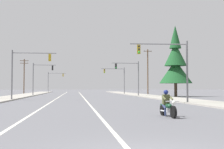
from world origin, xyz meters
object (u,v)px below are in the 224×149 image
Objects in this scene: motorcycle_with_rider at (167,106)px; traffic_signal_far_right at (117,76)px; traffic_signal_near_right at (170,61)px; conifer_tree_right_verge_far at (175,64)px; traffic_signal_mid_right at (131,73)px; traffic_signal_near_left at (25,67)px; traffic_signal_far_left at (53,79)px; utility_pole_left_far at (24,75)px; utility_pole_right_far at (148,71)px; traffic_signal_mid_left at (40,74)px.

traffic_signal_far_right is (4.76, 51.49, 3.55)m from motorcycle_with_rider.
traffic_signal_far_right is (0.42, 39.11, -0.01)m from traffic_signal_near_right.
conifer_tree_right_verge_far is at bearing 69.26° from traffic_signal_near_right.
traffic_signal_near_right is at bearing -91.22° from traffic_signal_mid_right.
traffic_signal_near_left and traffic_signal_far_left have the same top height.
traffic_signal_far_left is at bearing 98.65° from motorcycle_with_rider.
utility_pole_left_far is 0.72× the size of conifer_tree_right_verge_far.
traffic_signal_near_right is 64.99m from traffic_signal_far_left.
traffic_signal_near_left is 25.60m from conifer_tree_right_verge_far.
utility_pole_right_far is at bearing 94.42° from conifer_tree_right_verge_far.
traffic_signal_far_left is 0.62× the size of utility_pole_right_far.
traffic_signal_near_left is 40.01m from utility_pole_left_far.
utility_pole_right_far is (22.37, -28.04, 1.02)m from traffic_signal_far_left.
conifer_tree_right_verge_far is at bearing 25.26° from traffic_signal_near_left.
conifer_tree_right_verge_far is at bearing -43.76° from utility_pole_left_far.
utility_pole_left_far is at bearing 131.32° from traffic_signal_mid_right.
utility_pole_right_far is (10.90, 47.39, 4.56)m from motorcycle_with_rider.
traffic_signal_far_left is (0.16, 33.72, 0.06)m from traffic_signal_mid_left.
traffic_signal_far_left is 15.52m from utility_pole_left_far.
traffic_signal_near_right is at bearing -31.42° from traffic_signal_near_left.
traffic_signal_far_right is 7.45m from utility_pole_right_far.
traffic_signal_near_left is 1.00× the size of traffic_signal_mid_left.
motorcycle_with_rider is 0.35× the size of traffic_signal_near_right.
traffic_signal_mid_right is at bearing -67.77° from traffic_signal_far_left.
motorcycle_with_rider is 36.04m from traffic_signal_mid_right.
traffic_signal_mid_left is 1.00× the size of traffic_signal_far_left.
traffic_signal_near_left and traffic_signal_mid_right have the same top height.
traffic_signal_mid_right is 34.23m from utility_pole_left_far.
conifer_tree_right_verge_far is at bearing -85.58° from utility_pole_right_far.
traffic_signal_near_left is 1.00× the size of traffic_signal_far_left.
traffic_signal_mid_right is (4.83, 35.54, 3.51)m from motorcycle_with_rider.
traffic_signal_near_right is 23.16m from traffic_signal_mid_right.
traffic_signal_far_left reaches higher than motorcycle_with_rider.
motorcycle_with_rider is 13.60m from traffic_signal_near_right.
traffic_signal_near_left is at bearing 148.58° from traffic_signal_near_right.
traffic_signal_near_right is 0.62× the size of utility_pole_right_far.
traffic_signal_near_right and traffic_signal_near_left have the same top height.
traffic_signal_mid_right is at bearing -20.52° from traffic_signal_mid_left.
utility_pole_right_far reaches higher than traffic_signal_near_left.
traffic_signal_near_right is 1.00× the size of traffic_signal_mid_left.
traffic_signal_near_left is 1.00× the size of traffic_signal_far_right.
traffic_signal_far_right is 0.62× the size of utility_pole_right_far.
utility_pole_left_far is (-22.53, 9.75, 0.58)m from traffic_signal_far_right.
traffic_signal_near_right is 1.00× the size of traffic_signal_far_right.
traffic_signal_mid_right and traffic_signal_far_right have the same top height.
conifer_tree_right_verge_far is (7.70, 20.33, 1.46)m from traffic_signal_near_right.
motorcycle_with_rider is at bearing -81.35° from traffic_signal_far_left.
traffic_signal_mid_left is at bearing 159.19° from conifer_tree_right_verge_far.
utility_pole_right_far is (6.14, -4.11, 1.00)m from traffic_signal_far_right.
traffic_signal_mid_right is (15.91, 13.74, -0.04)m from traffic_signal_near_left.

